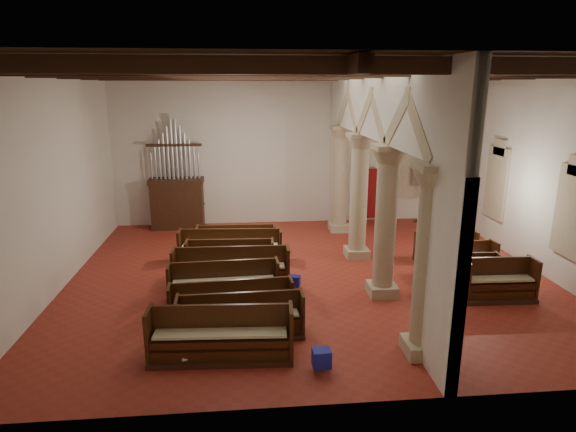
# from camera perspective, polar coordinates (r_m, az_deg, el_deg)

# --- Properties ---
(floor) EXTENTS (14.00, 14.00, 0.00)m
(floor) POSITION_cam_1_polar(r_m,az_deg,el_deg) (14.50, 2.48, -7.09)
(floor) COLOR maroon
(floor) RESTS_ON ground
(ceiling) EXTENTS (14.00, 14.00, 0.00)m
(ceiling) POSITION_cam_1_polar(r_m,az_deg,el_deg) (13.43, 2.78, 17.33)
(ceiling) COLOR black
(ceiling) RESTS_ON wall_back
(wall_back) EXTENTS (14.00, 0.02, 6.00)m
(wall_back) POSITION_cam_1_polar(r_m,az_deg,el_deg) (19.54, 0.19, 7.85)
(wall_back) COLOR beige
(wall_back) RESTS_ON floor
(wall_front) EXTENTS (14.00, 0.02, 6.00)m
(wall_front) POSITION_cam_1_polar(r_m,az_deg,el_deg) (7.93, 8.57, -3.31)
(wall_front) COLOR beige
(wall_front) RESTS_ON floor
(wall_left) EXTENTS (0.02, 12.00, 6.00)m
(wall_left) POSITION_cam_1_polar(r_m,az_deg,el_deg) (14.46, -26.09, 3.71)
(wall_left) COLOR beige
(wall_left) RESTS_ON floor
(wall_right) EXTENTS (0.02, 12.00, 6.00)m
(wall_right) POSITION_cam_1_polar(r_m,az_deg,el_deg) (16.17, 28.10, 4.52)
(wall_right) COLOR beige
(wall_right) RESTS_ON floor
(ceiling_beams) EXTENTS (13.80, 11.80, 0.30)m
(ceiling_beams) POSITION_cam_1_polar(r_m,az_deg,el_deg) (13.43, 2.77, 16.56)
(ceiling_beams) COLOR #3B1F13
(ceiling_beams) RESTS_ON wall_back
(arcade) EXTENTS (0.90, 11.90, 6.00)m
(arcade) POSITION_cam_1_polar(r_m,az_deg,el_deg) (13.92, 10.06, 6.98)
(arcade) COLOR #B8AB89
(arcade) RESTS_ON floor
(window_right_a) EXTENTS (0.03, 1.00, 2.20)m
(window_right_a) POSITION_cam_1_polar(r_m,az_deg,el_deg) (15.10, 30.71, 0.42)
(window_right_a) COLOR #377D5A
(window_right_a) RESTS_ON wall_right
(window_right_b) EXTENTS (0.03, 1.00, 2.20)m
(window_right_b) POSITION_cam_1_polar(r_m,az_deg,el_deg) (18.39, 23.57, 3.59)
(window_right_b) COLOR #377D5A
(window_right_b) RESTS_ON wall_right
(window_back) EXTENTS (1.00, 0.03, 2.20)m
(window_back) POSITION_cam_1_polar(r_m,az_deg,el_deg) (20.72, 14.16, 5.57)
(window_back) COLOR #377D5A
(window_back) RESTS_ON wall_back
(pipe_organ) EXTENTS (2.10, 0.85, 4.40)m
(pipe_organ) POSITION_cam_1_polar(r_m,az_deg,el_deg) (19.42, -13.02, 2.53)
(pipe_organ) COLOR #3B1F13
(pipe_organ) RESTS_ON floor
(lectern) EXTENTS (0.54, 0.58, 1.10)m
(lectern) POSITION_cam_1_polar(r_m,az_deg,el_deg) (19.53, -10.44, -0.03)
(lectern) COLOR #3D2413
(lectern) RESTS_ON floor
(dossal_curtain) EXTENTS (1.80, 0.07, 2.17)m
(dossal_curtain) POSITION_cam_1_polar(r_m,az_deg,el_deg) (20.41, 10.05, 2.70)
(dossal_curtain) COLOR #9F1B11
(dossal_curtain) RESTS_ON floor
(processional_banner) EXTENTS (0.60, 0.77, 2.66)m
(processional_banner) POSITION_cam_1_polar(r_m,az_deg,el_deg) (20.65, 15.26, 1.59)
(processional_banner) COLOR #3B1F13
(processional_banner) RESTS_ON floor
(hymnal_box_a) EXTENTS (0.37, 0.31, 0.36)m
(hymnal_box_a) POSITION_cam_1_polar(r_m,az_deg,el_deg) (9.95, 4.00, -16.44)
(hymnal_box_a) COLOR navy
(hymnal_box_a) RESTS_ON floor
(hymnal_box_b) EXTENTS (0.38, 0.33, 0.33)m
(hymnal_box_b) POSITION_cam_1_polar(r_m,az_deg,el_deg) (12.13, -3.87, -10.38)
(hymnal_box_b) COLOR navy
(hymnal_box_b) RESTS_ON floor
(hymnal_box_c) EXTENTS (0.36, 0.32, 0.30)m
(hymnal_box_c) POSITION_cam_1_polar(r_m,az_deg,el_deg) (13.48, 0.80, -7.71)
(hymnal_box_c) COLOR navy
(hymnal_box_c) RESTS_ON floor
(tube_heater_a) EXTENTS (1.01, 0.32, 0.10)m
(tube_heater_a) POSITION_cam_1_polar(r_m,az_deg,el_deg) (10.72, -5.97, -14.72)
(tube_heater_a) COLOR white
(tube_heater_a) RESTS_ON floor
(tube_heater_b) EXTENTS (0.94, 0.23, 0.09)m
(tube_heater_b) POSITION_cam_1_polar(r_m,az_deg,el_deg) (10.35, -9.79, -16.08)
(tube_heater_b) COLOR white
(tube_heater_b) RESTS_ON floor
(nave_pew_0) EXTENTS (3.00, 0.92, 1.14)m
(nave_pew_0) POSITION_cam_1_polar(r_m,az_deg,el_deg) (10.34, -7.94, -14.62)
(nave_pew_0) COLOR #3B1F13
(nave_pew_0) RESTS_ON floor
(nave_pew_1) EXTENTS (2.85, 0.76, 1.02)m
(nave_pew_1) POSITION_cam_1_polar(r_m,az_deg,el_deg) (11.11, -5.61, -12.55)
(nave_pew_1) COLOR #3B1F13
(nave_pew_1) RESTS_ON floor
(nave_pew_2) EXTENTS (3.02, 0.84, 0.95)m
(nave_pew_2) POSITION_cam_1_polar(r_m,az_deg,el_deg) (11.93, -6.68, -10.67)
(nave_pew_2) COLOR #3B1F13
(nave_pew_2) RESTS_ON floor
(nave_pew_3) EXTENTS (2.92, 0.82, 1.04)m
(nave_pew_3) POSITION_cam_1_polar(r_m,az_deg,el_deg) (12.93, -7.57, -8.42)
(nave_pew_3) COLOR #3B1F13
(nave_pew_3) RESTS_ON floor
(nave_pew_4) EXTENTS (3.26, 0.83, 1.14)m
(nave_pew_4) POSITION_cam_1_polar(r_m,az_deg,el_deg) (13.69, -6.72, -6.87)
(nave_pew_4) COLOR #3B1F13
(nave_pew_4) RESTS_ON floor
(nave_pew_5) EXTENTS (2.65, 0.80, 1.04)m
(nave_pew_5) POSITION_cam_1_polar(r_m,az_deg,el_deg) (14.64, -6.88, -5.53)
(nave_pew_5) COLOR #3B1F13
(nave_pew_5) RESTS_ON floor
(nave_pew_6) EXTENTS (3.34, 0.92, 1.06)m
(nave_pew_6) POSITION_cam_1_polar(r_m,az_deg,el_deg) (15.59, -6.82, -4.20)
(nave_pew_6) COLOR #3B1F13
(nave_pew_6) RESTS_ON floor
(nave_pew_7) EXTENTS (2.68, 0.71, 0.95)m
(nave_pew_7) POSITION_cam_1_polar(r_m,az_deg,el_deg) (16.39, -6.13, -3.33)
(nave_pew_7) COLOR #3B1F13
(nave_pew_7) RESTS_ON floor
(aisle_pew_0) EXTENTS (1.93, 0.81, 1.12)m
(aisle_pew_0) POSITION_cam_1_polar(r_m,az_deg,el_deg) (13.99, 23.60, -7.59)
(aisle_pew_0) COLOR #3B1F13
(aisle_pew_0) RESTS_ON floor
(aisle_pew_1) EXTENTS (1.70, 0.73, 0.95)m
(aisle_pew_1) POSITION_cam_1_polar(r_m,az_deg,el_deg) (14.61, 20.70, -6.59)
(aisle_pew_1) COLOR #3B1F13
(aisle_pew_1) RESTS_ON floor
(aisle_pew_2) EXTENTS (1.95, 0.75, 0.96)m
(aisle_pew_2) POSITION_cam_1_polar(r_m,az_deg,el_deg) (15.55, 20.16, -5.22)
(aisle_pew_2) COLOR #3B1F13
(aisle_pew_2) RESTS_ON floor
(aisle_pew_3) EXTENTS (1.99, 0.75, 0.97)m
(aisle_pew_3) POSITION_cam_1_polar(r_m,az_deg,el_deg) (16.39, 18.16, -3.99)
(aisle_pew_3) COLOR #3B1F13
(aisle_pew_3) RESTS_ON floor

